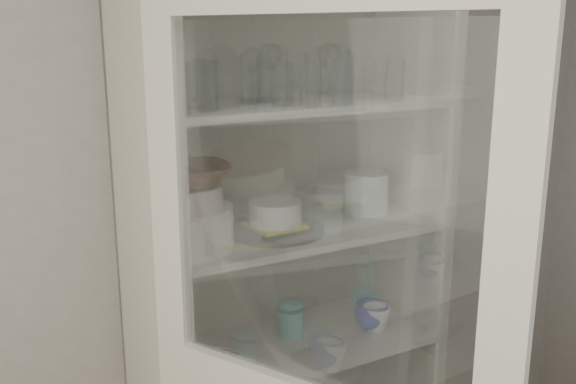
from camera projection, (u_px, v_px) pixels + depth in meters
wall_back at (203, 207)px, 2.14m from camera, size 3.60×0.02×2.60m
pantry_cabinet at (279, 311)px, 2.19m from camera, size 1.00×0.45×2.10m
tumbler_0 at (177, 88)px, 1.62m from camera, size 0.08×0.08×0.13m
tumbler_1 at (206, 86)px, 1.70m from camera, size 0.08×0.08×0.13m
tumbler_2 at (283, 84)px, 1.82m from camera, size 0.08×0.08×0.12m
tumbler_3 at (343, 82)px, 1.86m from camera, size 0.08×0.08×0.13m
tumbler_4 at (310, 83)px, 1.81m from camera, size 0.08×0.08×0.13m
tumbler_5 at (381, 80)px, 1.98m from camera, size 0.08×0.08×0.12m
tumbler_6 at (394, 80)px, 1.96m from camera, size 0.07×0.07×0.13m
tumbler_7 at (158, 82)px, 1.75m from camera, size 0.08×0.08×0.14m
tumbler_8 at (195, 83)px, 1.77m from camera, size 0.08×0.08×0.14m
tumbler_9 at (250, 81)px, 1.88m from camera, size 0.08×0.08×0.13m
tumbler_10 at (269, 78)px, 1.92m from camera, size 0.09×0.09×0.14m
tumbler_11 at (297, 76)px, 1.99m from camera, size 0.08×0.08×0.15m
goblet_0 at (146, 74)px, 1.83m from camera, size 0.08×0.08×0.18m
goblet_1 at (253, 72)px, 1.96m from camera, size 0.08×0.08×0.18m
goblet_2 at (270, 68)px, 2.02m from camera, size 0.08×0.08×0.19m
goblet_3 at (329, 66)px, 2.15m from camera, size 0.08×0.08×0.19m
plate_stack_front at (189, 228)px, 1.83m from camera, size 0.25×0.25×0.13m
plate_stack_back at (176, 215)px, 1.98m from camera, size 0.22×0.22×0.11m
cream_bowl at (188, 196)px, 1.80m from camera, size 0.26×0.26×0.06m
terracotta_bowl at (187, 175)px, 1.79m from camera, size 0.29×0.29×0.06m
glass_platter at (275, 229)px, 2.00m from camera, size 0.33×0.33×0.02m
yellow_trivet at (275, 225)px, 1.99m from camera, size 0.16×0.16×0.01m
white_ramekin at (275, 212)px, 1.98m from camera, size 0.19×0.19×0.07m
grey_bowl_stack at (366, 192)px, 2.21m from camera, size 0.15×0.15×0.14m
mug_blue at (372, 316)px, 2.23m from camera, size 0.15×0.15×0.09m
mug_teal at (365, 304)px, 2.33m from camera, size 0.10×0.10×0.09m
mug_white at (376, 318)px, 2.21m from camera, size 0.11×0.11×0.09m
teal_jar at (290, 319)px, 2.19m from camera, size 0.09×0.09×0.11m
measuring_cups at (219, 362)px, 1.97m from camera, size 0.11×0.11×0.04m
white_canister at (165, 343)px, 1.99m from camera, size 0.14×0.14×0.14m
tumbler_12 at (339, 76)px, 1.93m from camera, size 0.08×0.08×0.15m
tumbler_13 at (385, 77)px, 2.04m from camera, size 0.07×0.07×0.13m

